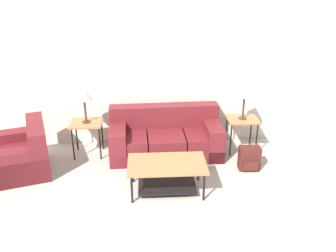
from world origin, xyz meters
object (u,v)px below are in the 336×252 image
at_px(side_table_left, 87,126).
at_px(side_table_right, 242,122).
at_px(table_lamp_right, 245,92).
at_px(backpack, 249,159).
at_px(coffee_table, 167,170).
at_px(armchair, 20,155).
at_px(couch, 165,138).
at_px(table_lamp_left, 84,95).

bearing_deg(side_table_left, side_table_right, 0.00).
relative_size(table_lamp_right, backpack, 1.58).
bearing_deg(coffee_table, side_table_right, 41.56).
height_order(armchair, table_lamp_right, table_lamp_right).
bearing_deg(backpack, side_table_left, 165.75).
relative_size(couch, backpack, 4.93).
relative_size(side_table_left, table_lamp_left, 0.98).
height_order(couch, table_lamp_left, table_lamp_left).
height_order(couch, table_lamp_right, table_lamp_right).
xyz_separation_m(armchair, backpack, (3.69, -0.16, -0.09)).
bearing_deg(couch, side_table_right, 1.89).
distance_m(coffee_table, side_table_right, 1.88).
distance_m(side_table_right, table_lamp_right, 0.57).
relative_size(couch, armchair, 1.56).
distance_m(coffee_table, side_table_left, 1.81).
relative_size(table_lamp_left, table_lamp_right, 1.00).
distance_m(couch, backpack, 1.48).
bearing_deg(table_lamp_left, table_lamp_right, 0.00).
distance_m(coffee_table, table_lamp_right, 2.02).
xyz_separation_m(couch, backpack, (1.33, -0.64, -0.10)).
distance_m(table_lamp_left, table_lamp_right, 2.70).
xyz_separation_m(armchair, table_lamp_left, (1.01, 0.52, 0.83)).
xyz_separation_m(table_lamp_left, table_lamp_right, (2.70, 0.00, 0.00)).
distance_m(armchair, side_table_left, 1.16).
height_order(couch, armchair, couch).
distance_m(table_lamp_left, backpack, 2.92).
bearing_deg(couch, table_lamp_left, 178.10).
relative_size(couch, side_table_left, 3.17).
bearing_deg(couch, armchair, -168.63).
bearing_deg(table_lamp_left, coffee_table, -43.43).
bearing_deg(side_table_left, couch, -1.90).
bearing_deg(table_lamp_left, couch, -1.90).
distance_m(armchair, table_lamp_right, 3.84).
height_order(armchair, table_lamp_left, table_lamp_left).
bearing_deg(side_table_right, backpack, -91.74).
distance_m(couch, table_lamp_right, 1.58).
bearing_deg(coffee_table, side_table_left, 136.57).
height_order(coffee_table, table_lamp_left, table_lamp_left).
bearing_deg(backpack, side_table_right, 88.26).
bearing_deg(side_table_right, coffee_table, -138.44).
relative_size(coffee_table, side_table_right, 1.84).
bearing_deg(table_lamp_right, side_table_left, 180.00).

